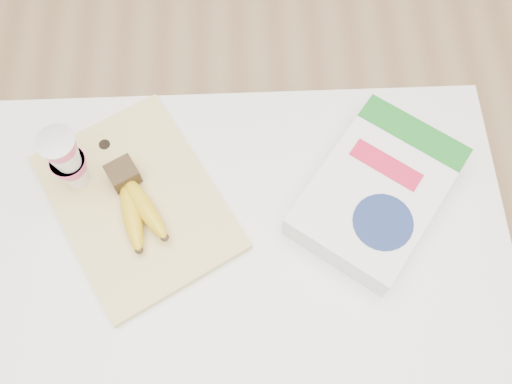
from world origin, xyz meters
TOP-DOWN VIEW (x-y plane):
  - room at (0.00, 0.00)m, footprint 4.00×4.00m
  - table at (0.00, 0.00)m, footprint 1.05×0.70m
  - cutting_board at (-0.11, 0.13)m, footprint 0.39×0.42m
  - bananas at (-0.10, 0.12)m, footprint 0.12×0.17m
  - yogurt_stack at (-0.20, 0.17)m, footprint 0.06×0.06m
  - cereal_box at (0.30, 0.12)m, footprint 0.33×0.35m

SIDE VIEW (x-z plane):
  - table at x=0.00m, z-range 0.00..0.79m
  - cutting_board at x=-0.11m, z-range 0.79..0.80m
  - cereal_box at x=0.30m, z-range 0.79..0.85m
  - bananas at x=-0.10m, z-range 0.80..0.85m
  - yogurt_stack at x=-0.20m, z-range 0.81..0.95m
  - room at x=0.00m, z-range -0.65..3.35m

